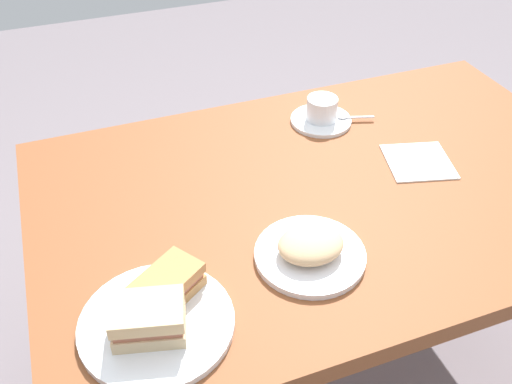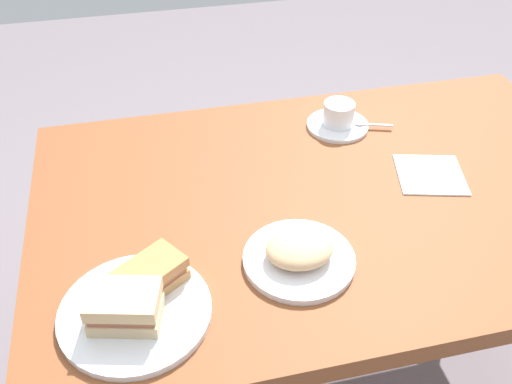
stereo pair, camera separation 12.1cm
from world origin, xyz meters
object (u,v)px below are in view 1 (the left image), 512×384
(sandwich_plate, at_px, (157,323))
(sandwich_back, at_px, (164,288))
(coffee_cup, at_px, (322,108))
(napkin, at_px, (418,162))
(spoon, at_px, (349,117))
(sandwich_front, at_px, (149,319))
(coffee_saucer, at_px, (321,120))
(dining_table, at_px, (330,215))
(side_plate, at_px, (310,255))

(sandwich_plate, height_order, sandwich_back, sandwich_back)
(coffee_cup, bearing_deg, napkin, 119.74)
(sandwich_plate, bearing_deg, coffee_cup, -137.71)
(sandwich_plate, relative_size, spoon, 2.77)
(napkin, bearing_deg, sandwich_front, 21.10)
(sandwich_front, bearing_deg, coffee_saucer, -137.50)
(dining_table, height_order, side_plate, side_plate)
(sandwich_plate, relative_size, sandwich_back, 1.70)
(napkin, bearing_deg, side_plate, 27.67)
(sandwich_front, relative_size, side_plate, 0.63)
(side_plate, distance_m, napkin, 0.42)
(side_plate, bearing_deg, coffee_cup, -117.89)
(dining_table, relative_size, sandwich_plate, 4.97)
(sandwich_back, relative_size, side_plate, 0.73)
(dining_table, height_order, sandwich_front, sandwich_front)
(dining_table, height_order, napkin, napkin)
(coffee_cup, xyz_separation_m, napkin, (-0.14, 0.25, -0.04))
(sandwich_plate, relative_size, side_plate, 1.24)
(coffee_cup, xyz_separation_m, side_plate, (0.23, 0.44, -0.03))
(sandwich_plate, bearing_deg, sandwich_front, 53.01)
(sandwich_back, xyz_separation_m, coffee_cup, (-0.52, -0.46, 0.00))
(coffee_saucer, bearing_deg, coffee_cup, -84.89)
(side_plate, bearing_deg, dining_table, -127.52)
(sandwich_plate, xyz_separation_m, side_plate, (-0.32, -0.06, 0.00))
(coffee_cup, distance_m, spoon, 0.08)
(dining_table, distance_m, spoon, 0.30)
(sandwich_plate, distance_m, sandwich_back, 0.06)
(sandwich_back, bearing_deg, spoon, -143.97)
(sandwich_plate, bearing_deg, spoon, -142.57)
(coffee_saucer, bearing_deg, sandwich_back, 41.04)
(sandwich_plate, distance_m, side_plate, 0.32)
(sandwich_front, xyz_separation_m, sandwich_back, (-0.04, -0.06, -0.01))
(sandwich_front, bearing_deg, side_plate, -167.15)
(sandwich_front, height_order, coffee_saucer, sandwich_front)
(coffee_saucer, height_order, side_plate, side_plate)
(sandwich_plate, distance_m, sandwich_front, 0.05)
(dining_table, bearing_deg, napkin, -177.78)
(coffee_saucer, distance_m, side_plate, 0.50)
(spoon, bearing_deg, sandwich_front, 37.85)
(dining_table, height_order, coffee_saucer, coffee_saucer)
(sandwich_back, relative_size, napkin, 1.06)
(spoon, bearing_deg, sandwich_plate, 37.43)
(coffee_cup, bearing_deg, sandwich_plate, 42.29)
(dining_table, height_order, spoon, spoon)
(coffee_cup, relative_size, spoon, 1.10)
(side_plate, height_order, napkin, side_plate)
(spoon, bearing_deg, side_plate, 53.82)
(dining_table, bearing_deg, spoon, -125.05)
(coffee_saucer, bearing_deg, sandwich_front, 42.50)
(spoon, distance_m, napkin, 0.23)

